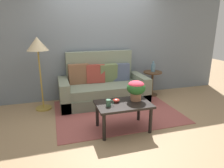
{
  "coord_description": "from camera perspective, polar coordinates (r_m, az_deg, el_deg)",
  "views": [
    {
      "loc": [
        -1.18,
        -3.53,
        1.69
      ],
      "look_at": [
        -0.12,
        -0.04,
        0.62
      ],
      "focal_mm": 32.18,
      "sensor_mm": 36.0,
      "label": 1
    }
  ],
  "objects": [
    {
      "name": "side_table",
      "position": [
        5.05,
        11.39,
        1.38
      ],
      "size": [
        0.45,
        0.45,
        0.6
      ],
      "color": "#4C331E",
      "rests_on": "ground"
    },
    {
      "name": "table_vase",
      "position": [
        5.0,
        11.62,
        4.65
      ],
      "size": [
        0.1,
        0.1,
        0.26
      ],
      "color": "slate",
      "rests_on": "side_table"
    },
    {
      "name": "potted_plant",
      "position": [
        3.36,
        6.86,
        -1.18
      ],
      "size": [
        0.31,
        0.31,
        0.34
      ],
      "color": "#A36B4C",
      "rests_on": "coffee_table"
    },
    {
      "name": "area_rug",
      "position": [
        4.13,
        1.26,
        -7.75
      ],
      "size": [
        2.4,
        1.82,
        0.01
      ],
      "primitive_type": "cube",
      "color": "#994C47",
      "rests_on": "ground"
    },
    {
      "name": "snack_bowl",
      "position": [
        3.3,
        1.19,
        -4.66
      ],
      "size": [
        0.12,
        0.12,
        0.06
      ],
      "color": "#B2382D",
      "rests_on": "coffee_table"
    },
    {
      "name": "coffee_table",
      "position": [
        3.31,
        3.21,
        -6.58
      ],
      "size": [
        0.89,
        0.58,
        0.47
      ],
      "color": "black",
      "rests_on": "ground"
    },
    {
      "name": "ground_plane",
      "position": [
        4.09,
        1.49,
        -8.11
      ],
      "size": [
        14.0,
        14.0,
        0.0
      ],
      "primitive_type": "plane",
      "color": "#997A56"
    },
    {
      "name": "floor_lamp",
      "position": [
        4.2,
        -20.35,
        9.28
      ],
      "size": [
        0.42,
        0.42,
        1.48
      ],
      "color": "olive",
      "rests_on": "ground"
    },
    {
      "name": "couch",
      "position": [
        4.55,
        -2.66,
        -0.95
      ],
      "size": [
        1.93,
        0.89,
        1.12
      ],
      "color": "#626B59",
      "rests_on": "ground"
    },
    {
      "name": "coffee_mug",
      "position": [
        3.15,
        -0.94,
        -5.36
      ],
      "size": [
        0.13,
        0.08,
        0.1
      ],
      "color": "#3D664C",
      "rests_on": "coffee_table"
    },
    {
      "name": "wall_back",
      "position": [
        4.83,
        -2.74,
        12.17
      ],
      "size": [
        6.4,
        0.12,
        2.69
      ],
      "primitive_type": "cube",
      "color": "slate",
      "rests_on": "ground"
    }
  ]
}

